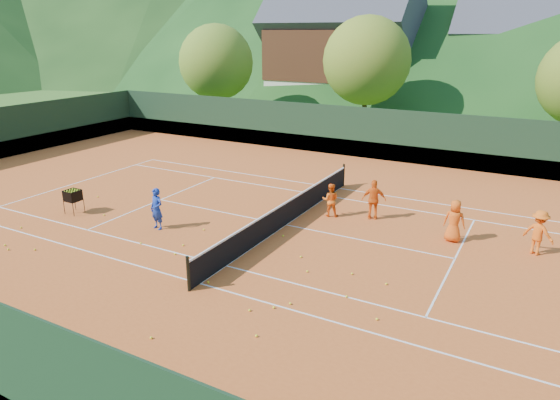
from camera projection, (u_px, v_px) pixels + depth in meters
The scene contains 42 objects.
ground at pixel (286, 225), 19.54m from camera, with size 400.00×400.00×0.00m, color #2E571B.
clay_court at pixel (286, 225), 19.53m from camera, with size 40.00×24.00×0.02m, color #BB511E.
coach at pixel (157, 209), 18.90m from camera, with size 0.59×0.38×1.61m, color #173299.
student_a at pixel (330, 200), 20.27m from camera, with size 0.67×0.52×1.38m, color orange.
student_b at pixel (374, 200), 19.90m from camera, with size 0.96×0.40×1.64m, color orange.
student_c at pixel (454, 221), 17.78m from camera, with size 0.76×0.49×1.55m, color #E15614.
student_d at pixel (539, 233), 16.74m from camera, with size 1.01×0.58×1.56m, color orange.
tennis_ball_0 at pixel (183, 245), 17.59m from camera, with size 0.07×0.07×0.07m, color yellow.
tennis_ball_1 at pixel (7, 309), 13.52m from camera, with size 0.07×0.07×0.07m, color yellow.
tennis_ball_2 at pixel (301, 257), 16.68m from camera, with size 0.07×0.07×0.07m, color yellow.
tennis_ball_3 at pixel (151, 338), 12.26m from camera, with size 0.07×0.07×0.07m, color yellow.
tennis_ball_6 at pixel (274, 307), 13.61m from camera, with size 0.07×0.07×0.07m, color yellow.
tennis_ball_7 at pixel (250, 310), 13.47m from camera, with size 0.07×0.07×0.07m, color yellow.
tennis_ball_8 at pixel (21, 228), 19.17m from camera, with size 0.07×0.07×0.07m, color yellow.
tennis_ball_9 at pixel (352, 274), 15.51m from camera, with size 0.07×0.07×0.07m, color yellow.
tennis_ball_10 at pixel (377, 319), 13.06m from camera, with size 0.07×0.07×0.07m, color yellow.
tennis_ball_11 at pixel (283, 236), 18.39m from camera, with size 0.07×0.07×0.07m, color yellow.
tennis_ball_12 at pixel (104, 215), 20.50m from camera, with size 0.07×0.07×0.07m, color yellow.
tennis_ball_13 at pixel (8, 249), 17.24m from camera, with size 0.07×0.07×0.07m, color yellow.
tennis_ball_14 at pixel (307, 271), 15.66m from camera, with size 0.07×0.07×0.07m, color yellow.
tennis_ball_15 at pixel (98, 197), 22.76m from camera, with size 0.07×0.07×0.07m, color yellow.
tennis_ball_16 at pixel (204, 230), 18.97m from camera, with size 0.07×0.07×0.07m, color yellow.
tennis_ball_17 at pixel (256, 336), 12.34m from camera, with size 0.07×0.07×0.07m, color yellow.
tennis_ball_18 at pixel (290, 304), 13.81m from camera, with size 0.07×0.07×0.07m, color yellow.
tennis_ball_19 at pixel (263, 233), 18.62m from camera, with size 0.07×0.07×0.07m, color yellow.
tennis_ball_20 at pixel (5, 245), 17.59m from camera, with size 0.07×0.07×0.07m, color yellow.
tennis_ball_21 at pixel (156, 220), 19.95m from camera, with size 0.07×0.07×0.07m, color yellow.
tennis_ball_22 at pixel (141, 243), 17.75m from camera, with size 0.07×0.07×0.07m, color yellow.
tennis_ball_24 at pixel (35, 250), 17.23m from camera, with size 0.07×0.07×0.07m, color yellow.
tennis_ball_25 at pixel (346, 296), 14.17m from camera, with size 0.07×0.07×0.07m, color yellow.
tennis_ball_26 at pixel (266, 229), 19.01m from camera, with size 0.07×0.07×0.07m, color yellow.
tennis_ball_27 at pixel (386, 284), 14.88m from camera, with size 0.07×0.07×0.07m, color yellow.
tennis_ball_28 at pixel (208, 282), 14.98m from camera, with size 0.07×0.07×0.07m, color yellow.
tennis_ball_29 at pixel (175, 254), 16.89m from camera, with size 0.07×0.07×0.07m, color yellow.
court_lines at pixel (286, 225), 19.53m from camera, with size 23.83×11.03×0.00m.
tennis_net at pixel (286, 213), 19.37m from camera, with size 0.10×12.07×1.10m.
perimeter_fence at pixel (286, 195), 19.13m from camera, with size 40.40×24.24×3.00m.
ball_hopper at pixel (73, 196), 20.57m from camera, with size 0.57×0.57×1.00m.
chalet_left at pixel (342, 49), 47.21m from camera, with size 13.80×9.93×12.92m.
chalet_mid at pixel (530, 59), 43.45m from camera, with size 12.65×8.82×11.45m.
tree_a at pixel (216, 62), 40.22m from camera, with size 6.00×6.00×7.88m.
tree_b at pixel (367, 61), 36.31m from camera, with size 6.40×6.40×8.40m.
Camera 1 is at (8.55, -16.06, 7.19)m, focal length 32.00 mm.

